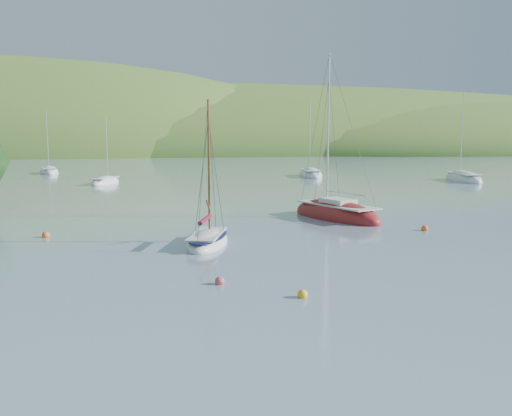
{
  "coord_description": "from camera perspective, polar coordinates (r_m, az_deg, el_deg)",
  "views": [
    {
      "loc": [
        -2.94,
        -23.45,
        6.29
      ],
      "look_at": [
        1.43,
        8.0,
        2.03
      ],
      "focal_mm": 40.0,
      "sensor_mm": 36.0,
      "label": 1
    }
  ],
  "objects": [
    {
      "name": "distant_sloop_a",
      "position": [
        71.41,
        -14.84,
        2.47
      ],
      "size": [
        4.01,
        6.57,
        8.85
      ],
      "rotation": [
        0.0,
        0.0,
        -0.32
      ],
      "color": "silver",
      "rests_on": "ground"
    },
    {
      "name": "sloop_red",
      "position": [
        42.01,
        8.01,
        -0.71
      ],
      "size": [
        6.36,
        9.16,
        12.88
      ],
      "rotation": [
        0.0,
        0.0,
        0.43
      ],
      "color": "maroon",
      "rests_on": "ground"
    },
    {
      "name": "shoreline_hills",
      "position": [
        196.09,
        -9.92,
        5.7
      ],
      "size": [
        690.0,
        135.0,
        56.0
      ],
      "color": "#396727",
      "rests_on": "ground"
    },
    {
      "name": "mooring_buoys",
      "position": [
        30.25,
        -1.48,
        -4.12
      ],
      "size": [
        24.0,
        14.8,
        0.46
      ],
      "color": "yellow",
      "rests_on": "ground"
    },
    {
      "name": "distant_sloop_c",
      "position": [
        91.97,
        -19.97,
        3.39
      ],
      "size": [
        4.36,
        7.78,
        10.51
      ],
      "rotation": [
        0.0,
        0.0,
        0.25
      ],
      "color": "silver",
      "rests_on": "ground"
    },
    {
      "name": "daysailer_white",
      "position": [
        32.17,
        -4.88,
        -3.28
      ],
      "size": [
        3.38,
        5.97,
        8.67
      ],
      "rotation": [
        0.0,
        0.0,
        -0.25
      ],
      "color": "silver",
      "rests_on": "ground"
    },
    {
      "name": "ground",
      "position": [
        24.46,
        -0.74,
        -7.26
      ],
      "size": [
        700.0,
        700.0,
        0.0
      ],
      "primitive_type": "plane",
      "color": "slate",
      "rests_on": "ground"
    },
    {
      "name": "distant_sloop_d",
      "position": [
        77.62,
        20.01,
        2.69
      ],
      "size": [
        3.58,
        8.78,
        12.27
      ],
      "rotation": [
        0.0,
        0.0,
        -0.06
      ],
      "color": "silver",
      "rests_on": "ground"
    },
    {
      "name": "distant_sloop_b",
      "position": [
        80.72,
        5.48,
        3.29
      ],
      "size": [
        3.49,
        8.48,
        11.83
      ],
      "rotation": [
        0.0,
        0.0,
        -0.07
      ],
      "color": "silver",
      "rests_on": "ground"
    }
  ]
}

